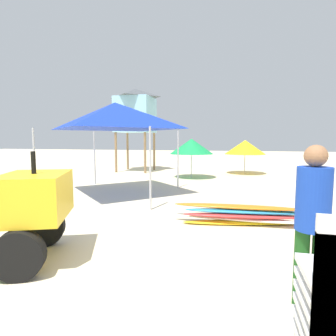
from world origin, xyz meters
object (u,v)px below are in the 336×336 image
at_px(surfboard_pile, 243,215).
at_px(lifeguard_tower, 135,111).
at_px(popup_canopy, 115,116).
at_px(beach_umbrella_mid, 245,147).
at_px(beach_umbrella_left, 191,146).
at_px(lifeguard_near_center, 313,216).

relative_size(surfboard_pile, lifeguard_tower, 0.64).
height_order(popup_canopy, beach_umbrella_mid, popup_canopy).
xyz_separation_m(popup_canopy, beach_umbrella_left, (1.64, 4.14, -0.98)).
xyz_separation_m(lifeguard_near_center, beach_umbrella_mid, (-0.34, 11.12, 0.38)).
distance_m(popup_canopy, beach_umbrella_mid, 7.45).
relative_size(lifeguard_near_center, beach_umbrella_mid, 0.83).
bearing_deg(surfboard_pile, beach_umbrella_mid, 88.36).
bearing_deg(lifeguard_tower, popup_canopy, -74.87).
xyz_separation_m(popup_canopy, lifeguard_tower, (-1.65, 6.10, 0.81)).
bearing_deg(beach_umbrella_mid, surfboard_pile, -91.64).
relative_size(lifeguard_near_center, popup_canopy, 0.50).
relative_size(beach_umbrella_left, beach_umbrella_mid, 0.97).
relative_size(popup_canopy, beach_umbrella_left, 1.71).
bearing_deg(popup_canopy, lifeguard_tower, 105.13).
height_order(surfboard_pile, beach_umbrella_mid, beach_umbrella_mid).
xyz_separation_m(lifeguard_near_center, popup_canopy, (-4.27, 4.88, 1.44)).
xyz_separation_m(lifeguard_tower, beach_umbrella_left, (3.29, -1.96, -1.79)).
bearing_deg(beach_umbrella_left, surfboard_pile, -72.39).
height_order(surfboard_pile, lifeguard_tower, lifeguard_tower).
bearing_deg(lifeguard_tower, beach_umbrella_mid, 1.41).
height_order(surfboard_pile, lifeguard_near_center, lifeguard_near_center).
xyz_separation_m(surfboard_pile, lifeguard_tower, (-5.33, 8.40, 2.97)).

